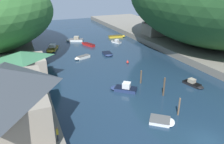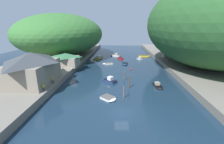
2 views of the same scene
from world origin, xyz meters
name	(u,v)px [view 1 (image 1 of 2)]	position (x,y,z in m)	size (l,w,h in m)	color
water_surface	(108,61)	(0.00, 30.00, 0.00)	(130.00, 130.00, 0.00)	#192D42
right_bank	(197,46)	(26.25, 30.00, 0.77)	(22.00, 120.00, 1.53)	slate
waterfront_building	(4,98)	(-20.55, 9.53, 5.27)	(9.21, 12.77, 7.22)	gray
boathouse_shed	(22,63)	(-18.28, 25.25, 3.74)	(8.18, 6.90, 4.27)	gray
right_bank_cottage	(154,25)	(20.75, 42.98, 4.58)	(6.09, 6.22, 5.89)	gray
boat_yellow_tender	(87,44)	(-0.47, 44.84, 0.34)	(3.13, 5.27, 0.69)	red
boat_navy_launch	(194,84)	(8.89, 11.99, 0.34)	(2.13, 4.04, 1.13)	black
boat_far_upstream	(123,88)	(-3.31, 15.14, 0.46)	(4.57, 4.24, 1.53)	navy
boat_small_dinghy	(82,57)	(-5.26, 33.87, 0.33)	(4.27, 2.66, 0.67)	silver
boat_moored_right	(117,36)	(11.59, 50.32, 0.34)	(5.78, 2.52, 0.69)	gold
boat_red_skiff	(75,40)	(-2.67, 51.05, 0.47)	(5.59, 4.00, 1.50)	white
boat_mid_channel	(163,121)	(-2.56, 4.96, 0.24)	(3.76, 3.59, 0.48)	white
boat_far_right_bank	(116,42)	(8.29, 44.34, 0.34)	(2.71, 3.73, 1.09)	white
boat_open_rowboat	(108,54)	(1.52, 34.11, 0.27)	(2.25, 3.73, 0.54)	navy
boat_white_cruiser	(52,49)	(-10.58, 44.10, 0.40)	(4.23, 6.46, 1.35)	gold
mooring_post_nearest	(179,106)	(0.41, 5.61, 1.35)	(0.23, 0.23, 2.68)	brown
mooring_post_second	(164,86)	(1.85, 11.07, 1.60)	(0.29, 0.29, 3.18)	#4C3D2D
mooring_post_middle	(141,77)	(0.84, 16.53, 1.26)	(0.27, 0.27, 2.51)	brown
channel_buoy_near	(128,62)	(3.37, 26.75, 0.31)	(0.54, 0.54, 0.81)	red
person_on_quay	(57,133)	(-15.91, 4.89, 2.51)	(0.25, 0.39, 1.69)	#282D3D
person_by_boathouse	(51,112)	(-15.92, 9.20, 2.51)	(0.24, 0.39, 1.69)	#282D3D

